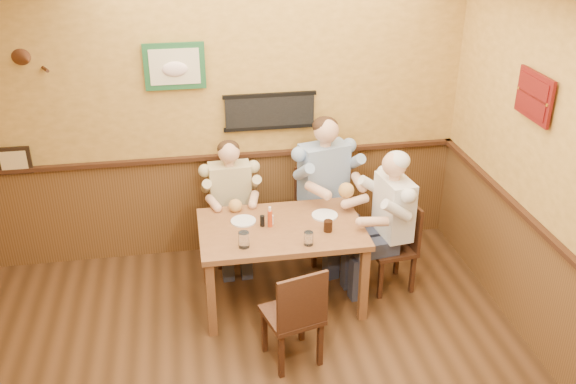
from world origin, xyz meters
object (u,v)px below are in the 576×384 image
object	(u,v)px
cola_tumbler	(328,226)
hot_sauce_bottle	(270,218)
chair_near_side	(292,312)
diner_blue_polo	(323,196)
chair_back_right	(323,214)
pepper_shaker	(262,221)
salt_shaker	(272,220)
water_glass_left	(244,240)
chair_right_end	(391,246)
chair_back_left	(232,224)
dining_table	(281,236)
water_glass_mid	(308,238)
diner_tan_shirt	(231,209)
diner_white_elder	(392,229)

from	to	relation	value
cola_tumbler	hot_sauce_bottle	world-z (taller)	hot_sauce_bottle
chair_near_side	diner_blue_polo	bearing A→B (deg)	-125.85
chair_back_right	pepper_shaker	distance (m)	0.99
cola_tumbler	salt_shaker	bearing A→B (deg)	155.62
chair_near_side	water_glass_left	xyz separation A→B (m)	(-0.30, 0.51, 0.38)
salt_shaker	pepper_shaker	bearing A→B (deg)	-163.27
chair_right_end	pepper_shaker	size ratio (longest dim) A/B	8.53
chair_back_left	cola_tumbler	distance (m)	1.22
dining_table	water_glass_left	bearing A→B (deg)	-141.43
cola_tumbler	diner_blue_polo	bearing A→B (deg)	80.17
diner_blue_polo	dining_table	bearing A→B (deg)	-141.63
pepper_shaker	chair_back_right	bearing A→B (deg)	43.65
water_glass_mid	diner_tan_shirt	bearing A→B (deg)	116.76
chair_right_end	water_glass_mid	distance (m)	1.00
diner_white_elder	water_glass_mid	bearing A→B (deg)	-73.72
cola_tumbler	water_glass_left	bearing A→B (deg)	-169.34
diner_blue_polo	salt_shaker	world-z (taller)	diner_blue_polo
dining_table	chair_back_left	size ratio (longest dim) A/B	1.76
chair_back_right	hot_sauce_bottle	xyz separation A→B (m)	(-0.61, -0.66, 0.37)
chair_back_left	diner_tan_shirt	size ratio (longest dim) A/B	0.70
chair_back_left	water_glass_mid	xyz separation A→B (m)	(0.54, -1.07, 0.41)
water_glass_left	chair_back_left	bearing A→B (deg)	91.21
cola_tumbler	diner_tan_shirt	bearing A→B (deg)	130.19
diner_white_elder	pepper_shaker	size ratio (longest dim) A/B	12.19
chair_near_side	diner_tan_shirt	bearing A→B (deg)	-92.83
water_glass_left	cola_tumbler	size ratio (longest dim) A/B	1.36
water_glass_mid	cola_tumbler	distance (m)	0.28
diner_blue_polo	cola_tumbler	xyz separation A→B (m)	(-0.14, -0.82, 0.14)
diner_white_elder	cola_tumbler	bearing A→B (deg)	-81.42
diner_blue_polo	water_glass_mid	size ratio (longest dim) A/B	11.48
diner_white_elder	chair_right_end	bearing A→B (deg)	0.00
chair_back_left	diner_tan_shirt	bearing A→B (deg)	0.00
chair_near_side	water_glass_left	distance (m)	0.70
chair_right_end	diner_white_elder	world-z (taller)	diner_white_elder
chair_right_end	dining_table	bearing A→B (deg)	-95.21
diner_blue_polo	water_glass_left	distance (m)	1.30
water_glass_mid	salt_shaker	world-z (taller)	water_glass_mid
diner_tan_shirt	cola_tumbler	world-z (taller)	diner_tan_shirt
water_glass_left	hot_sauce_bottle	world-z (taller)	hot_sauce_bottle
diner_white_elder	chair_back_left	bearing A→B (deg)	-124.50
cola_tumbler	diner_white_elder	bearing A→B (deg)	16.23
water_glass_left	water_glass_mid	size ratio (longest dim) A/B	1.16
diner_white_elder	salt_shaker	size ratio (longest dim) A/B	14.87
chair_back_left	dining_table	bearing A→B (deg)	-65.46
chair_back_left	diner_blue_polo	xyz separation A→B (m)	(0.89, -0.06, 0.26)
chair_near_side	diner_white_elder	size ratio (longest dim) A/B	0.72
dining_table	diner_tan_shirt	world-z (taller)	diner_tan_shirt
dining_table	chair_near_side	world-z (taller)	chair_near_side
water_glass_left	chair_right_end	bearing A→B (deg)	13.29
water_glass_left	salt_shaker	bearing A→B (deg)	51.05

